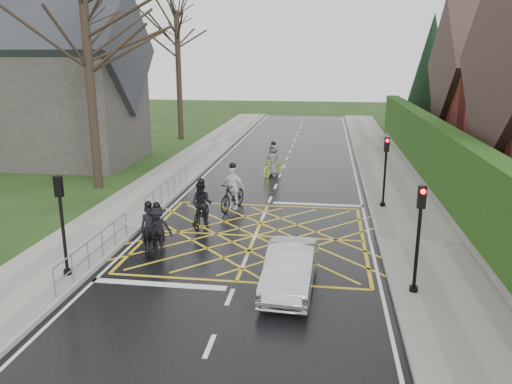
% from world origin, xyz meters
% --- Properties ---
extents(ground, '(120.00, 120.00, 0.00)m').
position_xyz_m(ground, '(0.00, 0.00, 0.00)').
color(ground, black).
rests_on(ground, ground).
extents(road, '(9.00, 80.00, 0.01)m').
position_xyz_m(road, '(0.00, 0.00, 0.01)').
color(road, black).
rests_on(road, ground).
extents(sidewalk_right, '(3.00, 80.00, 0.15)m').
position_xyz_m(sidewalk_right, '(6.00, 0.00, 0.07)').
color(sidewalk_right, gray).
rests_on(sidewalk_right, ground).
extents(sidewalk_left, '(3.00, 80.00, 0.15)m').
position_xyz_m(sidewalk_left, '(-6.00, 0.00, 0.07)').
color(sidewalk_left, gray).
rests_on(sidewalk_left, ground).
extents(stone_wall, '(0.50, 38.00, 0.70)m').
position_xyz_m(stone_wall, '(7.75, 6.00, 0.35)').
color(stone_wall, slate).
rests_on(stone_wall, ground).
extents(hedge, '(0.90, 38.00, 2.80)m').
position_xyz_m(hedge, '(7.75, 6.00, 2.10)').
color(hedge, '#14390F').
rests_on(hedge, stone_wall).
extents(conifer, '(4.60, 4.60, 10.00)m').
position_xyz_m(conifer, '(10.75, 26.00, 4.99)').
color(conifer, black).
rests_on(conifer, ground).
extents(church, '(8.80, 7.80, 11.00)m').
position_xyz_m(church, '(-13.54, 12.00, 4.93)').
color(church, '#2D2B28').
rests_on(church, ground).
extents(tree_near, '(9.24, 9.24, 11.44)m').
position_xyz_m(tree_near, '(-9.00, 6.00, 7.91)').
color(tree_near, black).
rests_on(tree_near, ground).
extents(tree_mid, '(10.08, 10.08, 12.48)m').
position_xyz_m(tree_mid, '(-10.00, 14.00, 8.63)').
color(tree_mid, black).
rests_on(tree_mid, ground).
extents(tree_far, '(8.40, 8.40, 10.40)m').
position_xyz_m(tree_far, '(-9.30, 22.00, 7.19)').
color(tree_far, black).
rests_on(tree_far, ground).
extents(railing_south, '(0.05, 5.04, 1.03)m').
position_xyz_m(railing_south, '(-4.65, -3.50, 0.78)').
color(railing_south, slate).
rests_on(railing_south, ground).
extents(railing_north, '(0.05, 6.04, 1.03)m').
position_xyz_m(railing_north, '(-4.65, 4.00, 0.79)').
color(railing_north, slate).
rests_on(railing_north, ground).
extents(traffic_light_ne, '(0.24, 0.31, 3.21)m').
position_xyz_m(traffic_light_ne, '(5.10, 4.20, 1.66)').
color(traffic_light_ne, black).
rests_on(traffic_light_ne, ground).
extents(traffic_light_se, '(0.24, 0.31, 3.21)m').
position_xyz_m(traffic_light_se, '(5.10, -4.20, 1.66)').
color(traffic_light_se, black).
rests_on(traffic_light_se, ground).
extents(traffic_light_sw, '(0.24, 0.31, 3.21)m').
position_xyz_m(traffic_light_sw, '(-5.10, -4.50, 1.66)').
color(traffic_light_sw, black).
rests_on(traffic_light_sw, ground).
extents(cyclist_rear, '(1.18, 1.96, 1.80)m').
position_xyz_m(cyclist_rear, '(-3.40, -2.03, 0.58)').
color(cyclist_rear, black).
rests_on(cyclist_rear, ground).
extents(cyclist_back, '(0.90, 1.97, 1.95)m').
position_xyz_m(cyclist_back, '(-2.27, 0.90, 0.74)').
color(cyclist_back, black).
rests_on(cyclist_back, ground).
extents(cyclist_mid, '(1.08, 1.84, 1.76)m').
position_xyz_m(cyclist_mid, '(-3.13, -1.93, 0.64)').
color(cyclist_mid, black).
rests_on(cyclist_mid, ground).
extents(cyclist_front, '(1.22, 2.18, 2.10)m').
position_xyz_m(cyclist_front, '(-1.47, 3.27, 0.77)').
color(cyclist_front, black).
rests_on(cyclist_front, ground).
extents(cyclist_lead, '(1.42, 2.13, 1.96)m').
position_xyz_m(cyclist_lead, '(-0.40, 9.95, 0.68)').
color(cyclist_lead, gold).
rests_on(cyclist_lead, ground).
extents(car, '(1.51, 3.91, 1.27)m').
position_xyz_m(car, '(1.63, -4.18, 0.63)').
color(car, '#B6B9BD').
rests_on(car, ground).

